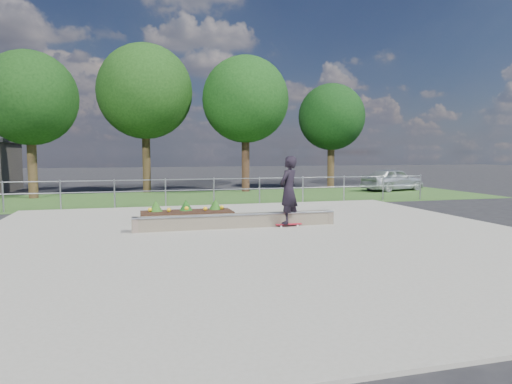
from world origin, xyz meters
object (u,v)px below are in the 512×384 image
skateboarder (289,190)px  parked_car (393,179)px  grind_ledge (237,221)px  planter_bed (187,213)px

skateboarder → parked_car: size_ratio=0.53×
grind_ledge → parked_car: bearing=42.2°
grind_ledge → skateboarder: (1.52, -0.23, 0.88)m
grind_ledge → skateboarder: size_ratio=2.86×
skateboarder → parked_car: skateboarder is taller
grind_ledge → planter_bed: bearing=118.7°
grind_ledge → parked_car: parked_car is taller
skateboarder → parked_car: (10.33, 10.96, -0.47)m
grind_ledge → skateboarder: bearing=-8.6°
planter_bed → parked_car: size_ratio=0.76×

